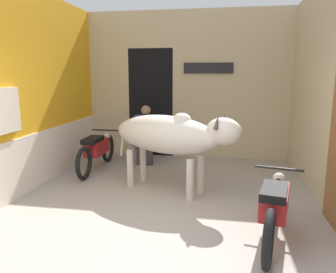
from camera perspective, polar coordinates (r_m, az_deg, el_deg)
name	(u,v)px	position (r m, az deg, el deg)	size (l,w,h in m)	color
ground_plane	(144,245)	(3.83, -4.25, -18.32)	(30.00, 30.00, 0.00)	#9E9389
wall_left_shopfront	(40,92)	(6.14, -21.39, 7.26)	(0.25, 4.05, 3.23)	orange
wall_back_with_doorway	(174,92)	(7.67, 0.99, 7.75)	(4.48, 0.93, 3.23)	#C6B289
wall_right_with_door	(326,93)	(5.44, 25.85, 6.88)	(0.22, 4.05, 3.23)	#C6B289
cow	(170,135)	(5.16, 0.39, 0.25)	(2.22, 1.34, 1.33)	beige
motorcycle_near	(274,206)	(3.95, 18.05, -11.36)	(0.63, 1.80, 0.73)	black
motorcycle_far	(97,150)	(6.56, -12.30, -2.23)	(0.58, 1.86, 0.73)	black
shopkeeper_seated	(146,134)	(6.87, -3.90, 0.44)	(0.46, 0.33, 1.23)	#3D3842
plastic_stool	(132,150)	(7.27, -6.34, -2.33)	(0.30, 0.30, 0.41)	beige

